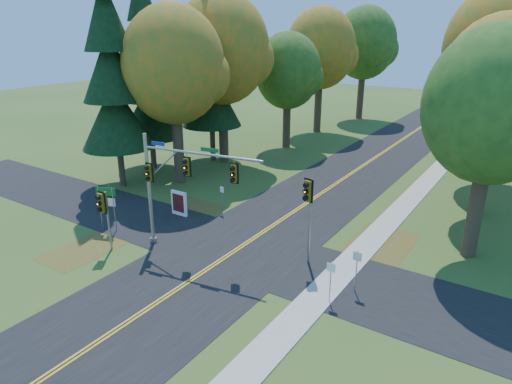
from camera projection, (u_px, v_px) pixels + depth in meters
The scene contains 29 objects.
ground at pixel (217, 263), 25.44m from camera, with size 160.00×160.00×0.00m, color #2F551E.
road_main at pixel (217, 263), 25.44m from camera, with size 8.00×160.00×0.02m, color black.
road_cross at pixel (238, 249), 27.00m from camera, with size 60.00×6.00×0.02m, color black.
centerline_left at pixel (216, 262), 25.48m from camera, with size 0.10×160.00×0.01m, color gold.
centerline_right at pixel (219, 263), 25.38m from camera, with size 0.10×160.00×0.01m, color gold.
sidewalk_east at pixel (318, 297), 22.22m from camera, with size 1.60×160.00×0.06m, color #9E998E.
leaf_patch_w_near at pixel (179, 214), 31.93m from camera, with size 4.00×6.00×0.00m, color brown.
leaf_patch_e at pixel (373, 252), 26.62m from camera, with size 3.50×8.00×0.00m, color brown.
leaf_patch_w_far at pixel (86, 249), 26.97m from camera, with size 3.00×5.00×0.00m, color brown.
tree_w_a at pixel (175, 66), 35.25m from camera, with size 8.00×8.00×14.15m.
tree_e_a at pixel (496, 107), 23.37m from camera, with size 7.20×7.20×12.73m.
tree_w_b at pixel (223, 50), 40.66m from camera, with size 8.60×8.60×15.38m.
tree_e_b at pixel (501, 85), 28.88m from camera, with size 7.60×7.60×13.33m.
tree_w_c at pixel (289, 71), 46.77m from camera, with size 6.80×6.80×11.91m.
tree_e_c at pixel (503, 50), 35.18m from camera, with size 8.80×8.80×15.79m.
tree_w_d at pixel (322, 49), 53.26m from camera, with size 8.20×8.20×14.56m.
tree_e_d at pixel (504, 72), 43.53m from camera, with size 7.00×7.00×12.32m.
tree_w_e at pixel (365, 43), 61.07m from camera, with size 8.40×8.40×14.97m.
pine_a at pixel (111, 71), 34.45m from camera, with size 5.60×5.60×19.48m.
pine_b at pixel (147, 77), 39.49m from camera, with size 5.60×5.60×17.31m.
pine_c at pixel (210, 57), 41.33m from camera, with size 5.60×5.60×20.56m.
traffic_mast at pixel (174, 179), 25.59m from camera, with size 7.39×1.64×6.77m.
east_signal_pole at pixel (309, 200), 24.05m from camera, with size 0.58×0.67×4.99m.
ped_signal_pole at pixel (103, 207), 25.86m from camera, with size 0.59×0.68×3.71m.
route_sign_cluster at pixel (106, 199), 28.81m from camera, with size 1.33×0.49×2.99m.
info_kiosk at pixel (179, 203), 31.47m from camera, with size 1.27×0.21×1.76m.
reg_sign_e_north at pixel (357, 264), 22.19m from camera, with size 0.43×0.07×2.26m.
reg_sign_e_south at pixel (331, 275), 21.41m from camera, with size 0.41×0.09×2.13m.
reg_sign_w at pixel (222, 194), 31.84m from camera, with size 0.37×0.10×1.96m.
Camera 1 is at (14.20, -17.58, 12.52)m, focal length 32.00 mm.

